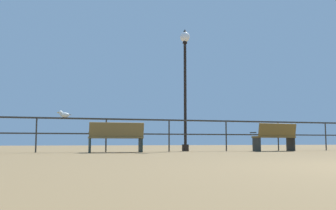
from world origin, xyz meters
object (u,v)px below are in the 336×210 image
Objects in this scene: bench_near_right at (275,136)px; seagull_on_rail at (64,114)px; lamppost_center at (185,72)px; bench_near_left at (116,136)px.

seagull_on_rail is at bearing 174.39° from bench_near_right.
seagull_on_rail reaches higher than bench_near_right.
bench_near_right is 6.72m from seagull_on_rail.
lamppost_center is at bearing 163.54° from bench_near_right.
bench_near_right is 3.55× the size of seagull_on_rail.
bench_near_left is 3.32m from lamppost_center.
bench_near_left is at bearing -24.65° from seagull_on_rail.
bench_near_right is 3.61m from lamppost_center.
lamppost_center is 9.68× the size of seagull_on_rail.
lamppost_center is 4.12m from seagull_on_rail.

